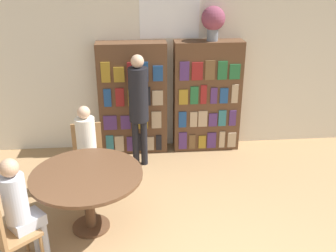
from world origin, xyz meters
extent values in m
cube|color=beige|center=(0.00, 3.66, 1.50)|extent=(6.40, 0.06, 3.00)
cube|color=white|center=(0.00, 3.63, 2.35)|extent=(0.90, 0.01, 1.10)
cube|color=brown|center=(-0.59, 3.47, 0.89)|extent=(1.06, 0.32, 1.78)
cube|color=#2D707A|center=(-0.98, 3.30, 0.20)|extent=(0.12, 0.02, 0.28)
cube|color=tan|center=(-0.83, 3.30, 0.19)|extent=(0.14, 0.02, 0.27)
cube|color=#4C2D6B|center=(-0.66, 3.30, 0.18)|extent=(0.09, 0.02, 0.25)
cube|color=black|center=(-0.51, 3.30, 0.21)|extent=(0.11, 0.02, 0.29)
cube|color=tan|center=(-0.34, 3.30, 0.18)|extent=(0.13, 0.02, 0.23)
cube|color=black|center=(-0.20, 3.30, 0.19)|extent=(0.09, 0.02, 0.26)
cube|color=#4C2D6B|center=(-0.96, 3.30, 0.56)|extent=(0.21, 0.02, 0.23)
cube|color=#4C2D6B|center=(-0.72, 3.30, 0.56)|extent=(0.15, 0.02, 0.22)
cube|color=olive|center=(-0.47, 3.30, 0.60)|extent=(0.21, 0.02, 0.30)
cube|color=tan|center=(-0.23, 3.30, 0.59)|extent=(0.15, 0.02, 0.28)
cube|color=navy|center=(-0.97, 3.30, 0.98)|extent=(0.11, 0.02, 0.28)
cube|color=maroon|center=(-0.79, 3.30, 0.98)|extent=(0.13, 0.02, 0.29)
cube|color=olive|center=(-0.58, 3.30, 0.96)|extent=(0.16, 0.02, 0.26)
cube|color=black|center=(-0.39, 3.30, 0.98)|extent=(0.14, 0.02, 0.29)
cube|color=tan|center=(-0.21, 3.30, 0.95)|extent=(0.16, 0.02, 0.23)
cube|color=olive|center=(-0.98, 3.30, 1.38)|extent=(0.13, 0.02, 0.31)
cube|color=olive|center=(-0.78, 3.30, 1.34)|extent=(0.16, 0.02, 0.23)
cube|color=maroon|center=(-0.58, 3.30, 1.37)|extent=(0.15, 0.02, 0.29)
cube|color=navy|center=(-0.41, 3.30, 1.37)|extent=(0.12, 0.02, 0.30)
cube|color=navy|center=(-0.20, 3.30, 1.34)|extent=(0.15, 0.02, 0.24)
cube|color=brown|center=(0.59, 3.47, 0.89)|extent=(1.06, 0.32, 1.78)
cube|color=#4C2D6B|center=(0.19, 3.30, 0.21)|extent=(0.13, 0.02, 0.29)
cube|color=brown|center=(0.35, 3.30, 0.18)|extent=(0.10, 0.02, 0.24)
cube|color=olive|center=(0.51, 3.30, 0.17)|extent=(0.12, 0.02, 0.22)
cube|color=#4C2D6B|center=(0.66, 3.30, 0.19)|extent=(0.14, 0.02, 0.27)
cube|color=tan|center=(0.84, 3.30, 0.20)|extent=(0.09, 0.02, 0.28)
cube|color=tan|center=(1.00, 3.30, 0.19)|extent=(0.14, 0.02, 0.25)
cube|color=navy|center=(0.18, 3.30, 0.58)|extent=(0.12, 0.02, 0.26)
cube|color=tan|center=(0.36, 3.30, 0.57)|extent=(0.12, 0.02, 0.25)
cube|color=tan|center=(0.50, 3.30, 0.58)|extent=(0.14, 0.02, 0.27)
cube|color=#4C2D6B|center=(0.67, 3.30, 0.56)|extent=(0.13, 0.02, 0.22)
cube|color=#2D707A|center=(0.82, 3.30, 0.58)|extent=(0.12, 0.02, 0.27)
cube|color=#4C2D6B|center=(0.99, 3.30, 0.58)|extent=(0.11, 0.02, 0.26)
cube|color=olive|center=(0.19, 3.30, 0.96)|extent=(0.14, 0.02, 0.24)
cube|color=#236638|center=(0.36, 3.30, 0.98)|extent=(0.12, 0.02, 0.28)
cube|color=maroon|center=(0.50, 3.30, 0.99)|extent=(0.09, 0.02, 0.30)
cube|color=#4C2D6B|center=(0.67, 3.30, 0.96)|extent=(0.10, 0.02, 0.26)
cube|color=navy|center=(0.82, 3.30, 0.96)|extent=(0.13, 0.02, 0.25)
cube|color=tan|center=(1.00, 3.30, 0.98)|extent=(0.10, 0.02, 0.30)
cube|color=#4C2D6B|center=(0.20, 3.30, 1.37)|extent=(0.14, 0.02, 0.29)
cube|color=maroon|center=(0.39, 3.30, 1.36)|extent=(0.17, 0.02, 0.28)
cube|color=brown|center=(0.59, 3.30, 1.37)|extent=(0.15, 0.02, 0.30)
cube|color=#236638|center=(0.78, 3.30, 1.36)|extent=(0.14, 0.02, 0.28)
cube|color=#236638|center=(0.97, 3.30, 1.34)|extent=(0.16, 0.02, 0.23)
cylinder|color=slate|center=(0.63, 3.47, 1.88)|extent=(0.17, 0.17, 0.19)
sphere|color=brown|center=(0.63, 3.47, 2.11)|extent=(0.36, 0.36, 0.36)
cylinder|color=brown|center=(-1.12, 1.47, 0.01)|extent=(0.44, 0.44, 0.03)
cylinder|color=brown|center=(-1.12, 1.47, 0.36)|extent=(0.12, 0.12, 0.66)
cylinder|color=brown|center=(-1.12, 1.47, 0.71)|extent=(1.26, 1.26, 0.04)
cube|color=olive|center=(-1.78, 0.88, 0.42)|extent=(0.56, 0.56, 0.04)
cylinder|color=olive|center=(-1.77, 1.12, 0.20)|extent=(0.04, 0.04, 0.40)
cylinder|color=olive|center=(-1.54, 0.86, 0.20)|extent=(0.04, 0.04, 0.40)
cube|color=olive|center=(-1.21, 2.36, 0.42)|extent=(0.44, 0.44, 0.04)
cube|color=olive|center=(-1.23, 2.54, 0.67)|extent=(0.40, 0.08, 0.45)
cylinder|color=olive|center=(-1.02, 2.21, 0.20)|extent=(0.04, 0.04, 0.40)
cylinder|color=olive|center=(-1.36, 2.17, 0.20)|extent=(0.04, 0.04, 0.40)
cylinder|color=olive|center=(-1.06, 2.54, 0.20)|extent=(0.04, 0.04, 0.40)
cylinder|color=olive|center=(-1.40, 2.51, 0.20)|extent=(0.04, 0.04, 0.40)
cube|color=silver|center=(-1.19, 2.22, 0.50)|extent=(0.29, 0.34, 0.12)
cylinder|color=silver|center=(-1.20, 2.30, 0.81)|extent=(0.25, 0.25, 0.50)
sphere|color=tan|center=(-1.20, 2.30, 1.15)|extent=(0.17, 0.17, 0.17)
cylinder|color=silver|center=(-1.11, 2.11, 0.22)|extent=(0.10, 0.10, 0.44)
cylinder|color=silver|center=(-1.25, 2.10, 0.22)|extent=(0.10, 0.10, 0.44)
cube|color=#B2B7C6|center=(-1.68, 0.97, 0.50)|extent=(0.40, 0.39, 0.12)
cylinder|color=#B2B7C6|center=(-1.73, 0.92, 0.81)|extent=(0.24, 0.24, 0.50)
sphere|color=tan|center=(-1.73, 0.92, 1.15)|extent=(0.18, 0.18, 0.18)
cylinder|color=#B2B7C6|center=(-1.64, 1.09, 0.22)|extent=(0.10, 0.10, 0.44)
cylinder|color=#B2B7C6|center=(-1.55, 1.00, 0.22)|extent=(0.10, 0.10, 0.44)
cylinder|color=black|center=(-0.57, 2.96, 0.37)|extent=(0.10, 0.10, 0.73)
cylinder|color=black|center=(-0.44, 2.96, 0.37)|extent=(0.10, 0.10, 0.73)
cylinder|color=black|center=(-0.50, 2.96, 1.13)|extent=(0.28, 0.28, 0.79)
sphere|color=tan|center=(-0.50, 2.96, 1.62)|extent=(0.19, 0.19, 0.19)
cylinder|color=black|center=(-0.42, 3.22, 1.33)|extent=(0.07, 0.30, 0.07)
camera|label=1|loc=(-0.52, -2.38, 2.98)|focal=42.00mm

